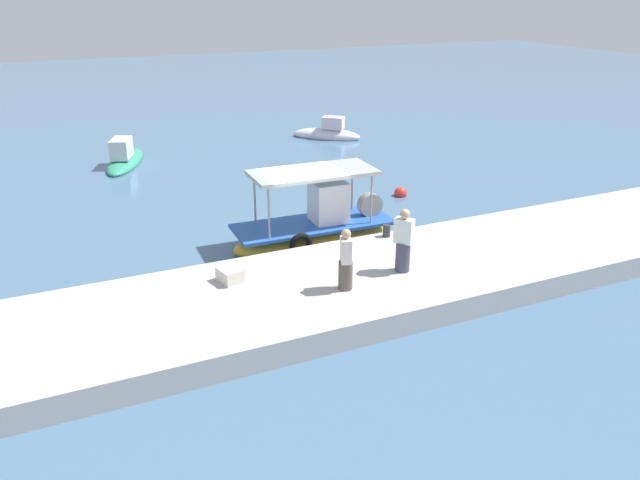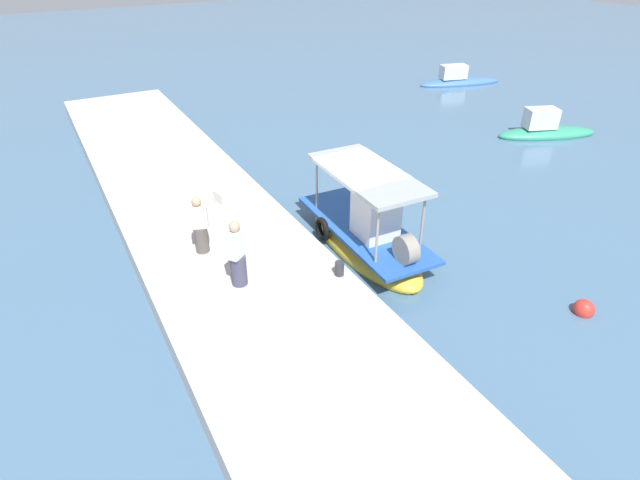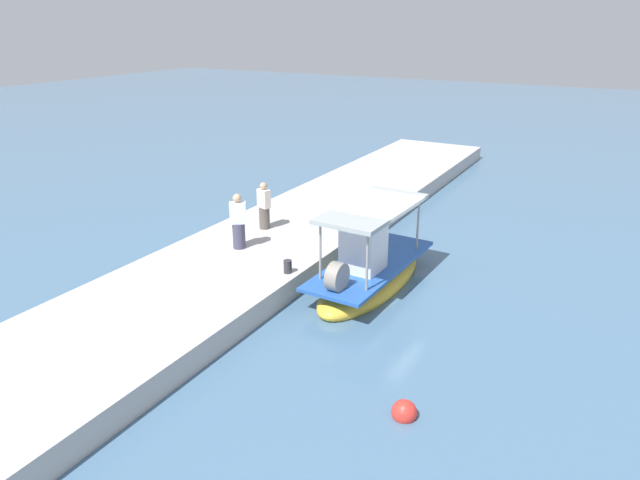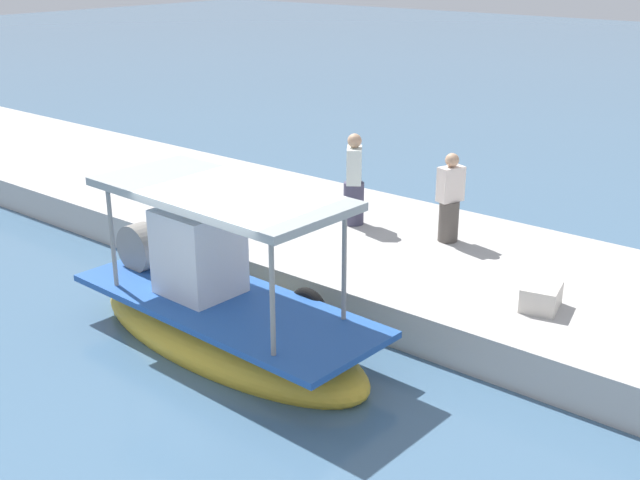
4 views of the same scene
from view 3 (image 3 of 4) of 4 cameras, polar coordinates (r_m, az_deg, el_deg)
ground_plane at (r=17.79m, az=5.86°, el=-4.07°), size 120.00×120.00×0.00m
dock_quay at (r=19.45m, az=-5.10°, el=-0.73°), size 36.00×4.82×0.66m
main_fishing_boat at (r=17.23m, az=4.88°, el=-3.11°), size 5.47×2.09×2.84m
fisherman_near_bollard at (r=20.02m, az=-5.52°, el=3.17°), size 0.47×0.52×1.65m
fisherman_by_crate at (r=18.35m, az=-8.04°, el=1.59°), size 0.55×0.57×1.78m
mooring_bollard at (r=16.62m, az=-3.20°, el=-2.62°), size 0.24×0.24×0.38m
cargo_crate at (r=21.49m, az=2.06°, el=2.94°), size 0.65×0.75×0.37m
marker_buoy at (r=12.25m, az=8.29°, el=-16.43°), size 0.52×0.52×0.52m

